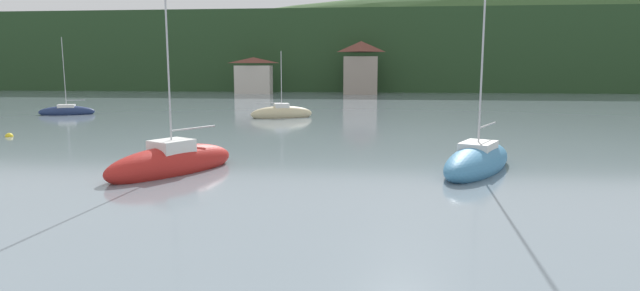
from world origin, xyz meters
TOP-DOWN VIEW (x-y plane):
  - wooded_hillside at (27.05, 148.09)m, footprint 352.00×56.80m
  - shore_building_west at (-19.70, 108.94)m, footprint 6.94×3.16m
  - shore_building_westcentral at (0.00, 110.20)m, footprint 6.34×5.79m
  - sailboat_mid_0 at (7.81, 39.89)m, footprint 5.43×7.94m
  - sailboat_mid_2 at (-6.97, 37.81)m, footprint 5.46×7.24m
  - sailboat_far_3 at (-6.54, 65.03)m, footprint 6.40×3.94m
  - sailboat_far_5 at (-29.71, 65.77)m, footprint 5.70×3.31m
  - mooring_buoy_near at (-23.82, 49.00)m, footprint 0.54×0.54m

SIDE VIEW (x-z plane):
  - mooring_buoy_near at x=-23.82m, z-range -0.27..0.27m
  - sailboat_far_5 at x=-29.71m, z-range -3.87..4.54m
  - sailboat_far_3 at x=-6.54m, z-range -3.09..3.90m
  - sailboat_mid_0 at x=7.81m, z-range -5.25..6.17m
  - sailboat_mid_2 at x=-6.97m, z-range -4.90..5.86m
  - shore_building_west at x=-19.70m, z-range -0.10..6.55m
  - shore_building_westcentral at x=0.00m, z-range -0.14..9.38m
  - wooded_hillside at x=27.05m, z-range -11.70..25.21m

